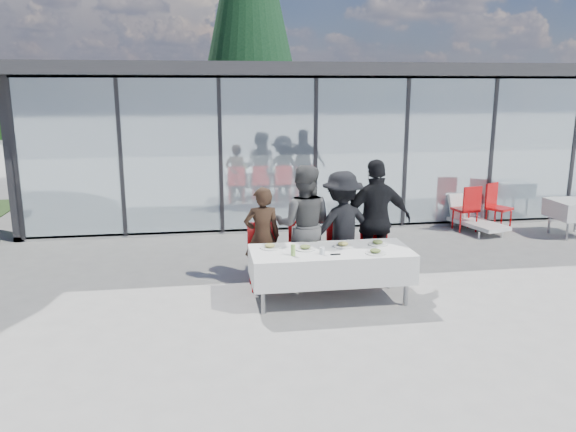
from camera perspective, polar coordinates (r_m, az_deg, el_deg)
The scene contains 24 objects.
ground at distance 8.00m, azimuth 1.13°, elevation -8.92°, with size 90.00×90.00×0.00m, color gray.
pavilion at distance 15.84m, azimuth 3.30°, elevation 9.95°, with size 14.80×8.80×3.44m.
treeline at distance 35.33m, azimuth -10.11°, elevation 11.54°, with size 62.50×2.00×4.40m.
dining_table at distance 7.97m, azimuth 4.34°, elevation -4.91°, with size 2.26×0.96×0.75m.
diner_a at distance 8.50m, azimuth -2.62°, elevation -2.13°, with size 0.56×0.56×1.54m, color #312015.
diner_chair_a at distance 8.54m, azimuth -2.59°, elevation -3.67°, with size 0.44×0.44×0.97m.
diner_b at distance 8.55m, azimuth 1.60°, elevation -0.95°, with size 0.90×0.90×1.85m, color #4C4C4C.
diner_chair_b at distance 8.63m, azimuth 1.61°, elevation -3.49°, with size 0.44×0.44×0.97m.
diner_c at distance 8.68m, azimuth 5.49°, elevation -1.15°, with size 1.13×1.13×1.74m, color black.
diner_chair_c at distance 8.75m, azimuth 5.47°, elevation -3.30°, with size 0.44×0.44×0.97m.
diner_d at distance 8.81m, azimuth 8.94°, elevation -0.47°, with size 1.12×1.12×1.91m, color black.
diner_chair_d at distance 8.90m, azimuth 8.89°, elevation -3.13°, with size 0.44×0.44×0.97m.
plate_a at distance 7.97m, azimuth -1.86°, elevation -3.12°, with size 0.29×0.29×0.07m.
plate_b at distance 7.90m, azimuth 1.76°, elevation -3.26°, with size 0.29×0.29×0.07m.
plate_c at distance 8.09m, azimuth 5.60°, elevation -2.93°, with size 0.29×0.29×0.07m.
plate_d at distance 8.25m, azimuth 9.10°, elevation -2.72°, with size 0.29×0.29×0.07m.
plate_extra at distance 7.81m, azimuth 8.86°, elevation -3.62°, with size 0.29×0.29×0.07m.
juice_bottle at distance 7.60m, azimuth 0.52°, elevation -3.49°, with size 0.06×0.06×0.15m, color #83BA4D.
drinking_glasses at distance 7.68m, azimuth 3.48°, elevation -3.55°, with size 0.07×0.07×0.10m.
folded_eyeglasses at distance 7.69m, azimuth 4.84°, elevation -3.90°, with size 0.14×0.03×0.01m, color black.
spare_table_right at distance 12.77m, azimuth 27.01°, elevation 0.59°, with size 0.86×0.86×0.74m.
spare_chair_a at distance 12.81m, azimuth 20.33°, elevation 1.17°, with size 0.61×0.61×0.97m.
spare_chair_b at distance 12.35m, azimuth 17.85°, elevation 0.95°, with size 0.52×0.52×0.97m.
lounger at distance 12.55m, azimuth 18.27°, elevation -0.22°, with size 0.91×1.44×0.72m.
Camera 1 is at (-1.28, -7.31, 2.99)m, focal length 35.00 mm.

